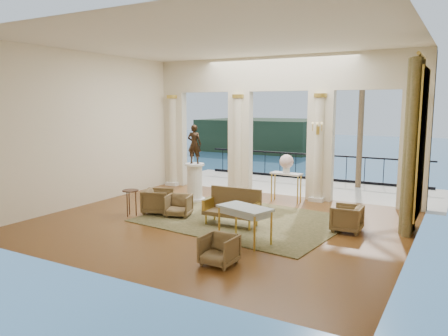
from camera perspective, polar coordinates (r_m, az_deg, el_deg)
The scene contains 23 objects.
floor at distance 11.21m, azimuth -0.59°, elevation -7.12°, with size 9.00×9.00×0.00m, color #452A13.
room_walls at distance 9.85m, azimuth -3.89°, elevation 7.68°, with size 9.00×9.00×9.00m.
arcade at distance 14.25m, azimuth 7.15°, elevation 6.65°, with size 9.00×0.56×4.50m.
terrace at distance 16.37m, azimuth 9.61°, elevation -2.46°, with size 10.00×3.60×0.10m, color beige.
balustrade at distance 17.79m, azimuth 11.40°, elevation -0.15°, with size 9.00×0.06×1.03m.
palm_tree at distance 16.35m, azimuth 17.71°, elevation 11.83°, with size 2.00×2.00×4.50m.
headland at distance 87.10m, azimuth 5.35°, elevation 4.38°, with size 22.00×18.00×6.00m, color black.
sea at distance 70.15m, azimuth 24.72°, elevation 0.22°, with size 160.00×160.00×0.00m, color #2A689B.
curtain at distance 10.96m, azimuth 23.44°, elevation 2.58°, with size 0.33×1.40×4.09m.
window_frame at distance 10.93m, azimuth 24.44°, elevation 2.94°, with size 0.04×1.60×3.40m, color gold.
wall_sconce at distance 13.49m, azimuth 12.14°, elevation 4.93°, with size 0.30×0.11×0.33m.
rug at distance 11.47m, azimuth 2.66°, elevation -6.71°, with size 4.90×3.81×0.02m, color #31371B.
armchair_a at distance 11.78m, azimuth -5.94°, elevation -4.76°, with size 0.63×0.59×0.65m, color #41371F.
armchair_b at distance 8.29m, azimuth -0.65°, elevation -10.46°, with size 0.61×0.57×0.63m, color #41371F.
armchair_c at distance 10.75m, azimuth 15.73°, elevation -6.20°, with size 0.68×0.63×0.70m, color #41371F.
armchair_d at distance 12.17m, azimuth -8.66°, elevation -4.16°, with size 0.72×0.68×0.75m, color #41371F.
settee at distance 10.91m, azimuth 1.18°, elevation -5.10°, with size 1.40×0.64×0.91m.
game_table at distance 9.46m, azimuth 2.74°, elevation -5.57°, with size 1.30×0.95×0.80m.
pedestal at distance 13.57m, azimuth -3.84°, elevation -1.96°, with size 0.64×0.64×1.18m.
statue at distance 13.40m, azimuth -3.89°, elevation 3.14°, with size 0.44×0.29×1.20m, color black.
console_table at distance 13.49m, azimuth 8.12°, elevation -1.28°, with size 0.99×0.47×0.91m.
urn at distance 13.42m, azimuth 8.17°, elevation 0.73°, with size 0.42×0.42×0.56m.
side_table at distance 12.00m, azimuth -12.11°, elevation -3.30°, with size 0.43×0.43×0.71m.
Camera 1 is at (5.40, -9.36, 2.99)m, focal length 35.00 mm.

